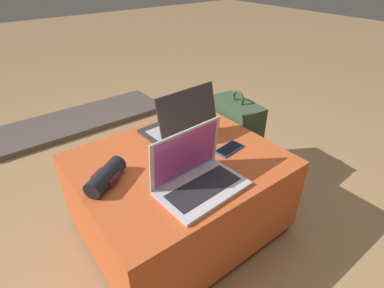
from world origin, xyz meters
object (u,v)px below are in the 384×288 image
backpack (236,139)px  wrist_brace (106,176)px  laptop_far (181,124)px  laptop_near (197,176)px  cell_phone (229,149)px

backpack → wrist_brace: backpack is taller
laptop_far → backpack: (0.43, 0.01, -0.26)m
laptop_near → laptop_far: bearing=59.2°
laptop_near → backpack: bearing=28.6°
laptop_near → laptop_far: size_ratio=0.99×
backpack → wrist_brace: size_ratio=2.75×
laptop_far → backpack: size_ratio=0.63×
wrist_brace → backpack: bearing=10.1°
cell_phone → wrist_brace: 0.58m
laptop_far → backpack: 0.50m
laptop_far → wrist_brace: 0.51m
laptop_far → backpack: bearing=178.4°
laptop_near → backpack: laptop_near is taller
laptop_near → wrist_brace: bearing=137.0°
laptop_near → wrist_brace: 0.37m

